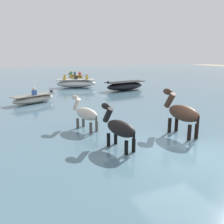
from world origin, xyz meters
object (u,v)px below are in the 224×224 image
Objects in this scene: boat_distant_east at (34,99)px; boat_mid_channel at (76,83)px; horse_trailing_pinto at (86,115)px; horse_flank_dark_bay at (182,114)px; boat_far_inshore at (76,77)px; horse_lead_black at (119,129)px; boat_mid_outer at (125,86)px.

boat_mid_channel reaches higher than boat_distant_east.
horse_trailing_pinto is 0.84× the size of horse_flank_dark_bay.
boat_far_inshore is (4.96, 19.56, -0.30)m from horse_trailing_pinto.
horse_lead_black is at bearing -173.83° from horse_flank_dark_bay.
horse_lead_black is 15.40m from boat_mid_channel.
horse_flank_dark_bay is 11.98m from boat_mid_outer.
horse_flank_dark_bay is at bearing 6.17° from horse_lead_black.
horse_flank_dark_bay reaches higher than horse_trailing_pinto.
horse_trailing_pinto reaches higher than boat_distant_east.
horse_lead_black is 1.03× the size of horse_trailing_pinto.
horse_flank_dark_bay is 9.82m from boat_distant_east.
boat_distant_east is at bearing 116.96° from horse_flank_dark_bay.
horse_flank_dark_bay is 14.85m from boat_mid_channel.
boat_far_inshore is (4.60, 22.01, -0.34)m from horse_lead_black.
horse_flank_dark_bay is at bearing -94.87° from boat_far_inshore.
boat_distant_east is (-4.45, 8.74, -0.55)m from horse_flank_dark_bay.
horse_lead_black is at bearing -81.57° from horse_trailing_pinto.
horse_lead_black reaches higher than boat_distant_east.
horse_trailing_pinto is at bearing -78.57° from boat_distant_east.
boat_distant_east is at bearing -115.90° from boat_far_inshore.
horse_trailing_pinto reaches higher than boat_mid_outer.
horse_lead_black is at bearing -79.37° from boat_distant_east.
horse_flank_dark_bay is 0.72× the size of boat_distant_east.
horse_lead_black reaches higher than boat_far_inshore.
boat_far_inshore is at bearing 64.10° from boat_distant_east.
horse_flank_dark_bay is at bearing -63.04° from boat_distant_east.
boat_distant_east is 7.56m from boat_mid_channel.
horse_trailing_pinto is 6.74m from boat_distant_east.
boat_far_inshore is (1.85, 21.71, -0.51)m from horse_flank_dark_bay.
boat_distant_east is (-1.70, 9.04, -0.38)m from horse_lead_black.
boat_far_inshore is at bearing 75.76° from horse_trailing_pinto.
boat_mid_outer is at bearing -81.47° from boat_far_inshore.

